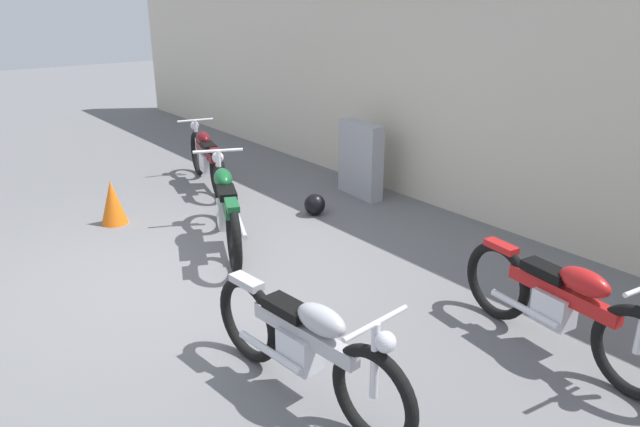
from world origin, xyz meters
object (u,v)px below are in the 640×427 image
object	(u,v)px
stone_marker	(361,160)
motorcycle_red	(562,305)
traffic_cone	(113,202)
helmet	(315,204)
motorcycle_green	(226,207)
motorcycle_maroon	(207,158)
motorcycle_silver	(306,345)

from	to	relation	value
stone_marker	motorcycle_red	bearing A→B (deg)	-19.44
stone_marker	motorcycle_red	size ratio (longest dim) A/B	0.53
traffic_cone	motorcycle_red	xyz separation A→B (m)	(4.93, 1.75, 0.15)
stone_marker	helmet	xyz separation A→B (m)	(0.24, -0.98, -0.38)
traffic_cone	motorcycle_green	bearing A→B (deg)	28.38
traffic_cone	motorcycle_red	bearing A→B (deg)	19.53
helmet	motorcycle_maroon	world-z (taller)	motorcycle_maroon
stone_marker	motorcycle_red	xyz separation A→B (m)	(3.90, -1.38, -0.09)
traffic_cone	motorcycle_silver	world-z (taller)	motorcycle_silver
stone_marker	traffic_cone	world-z (taller)	stone_marker
motorcycle_green	motorcycle_silver	size ratio (longest dim) A/B	1.01
motorcycle_red	stone_marker	bearing A→B (deg)	167.80
traffic_cone	stone_marker	bearing A→B (deg)	71.74
motorcycle_silver	motorcycle_maroon	bearing A→B (deg)	154.01
stone_marker	helmet	distance (m)	1.08
motorcycle_silver	motorcycle_green	bearing A→B (deg)	155.62
motorcycle_silver	stone_marker	bearing A→B (deg)	128.14
motorcycle_red	motorcycle_maroon	bearing A→B (deg)	-171.82
motorcycle_red	motorcycle_silver	bearing A→B (deg)	-104.64
helmet	motorcycle_silver	bearing A→B (deg)	-38.24
motorcycle_red	motorcycle_silver	xyz separation A→B (m)	(-0.76, -1.89, -0.00)
stone_marker	motorcycle_maroon	size ratio (longest dim) A/B	0.54
traffic_cone	motorcycle_maroon	xyz separation A→B (m)	(-0.70, 1.66, 0.15)
motorcycle_green	motorcycle_red	xyz separation A→B (m)	(3.49, 0.97, -0.03)
motorcycle_maroon	motorcycle_green	world-z (taller)	motorcycle_green
stone_marker	motorcycle_silver	size ratio (longest dim) A/B	0.53
motorcycle_silver	traffic_cone	bearing A→B (deg)	172.34
motorcycle_maroon	traffic_cone	bearing A→B (deg)	127.31
motorcycle_maroon	motorcycle_silver	world-z (taller)	motorcycle_silver
motorcycle_green	traffic_cone	bearing A→B (deg)	51.75
stone_marker	motorcycle_green	size ratio (longest dim) A/B	0.53
motorcycle_green	motorcycle_silver	distance (m)	2.88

